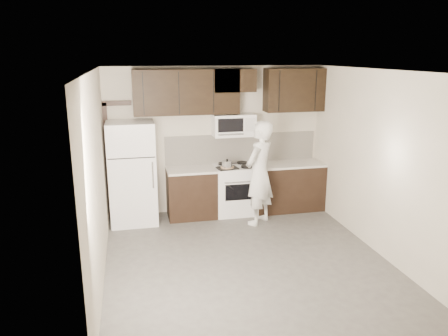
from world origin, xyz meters
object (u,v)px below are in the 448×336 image
object	(u,v)px
stove	(235,189)
refrigerator	(132,173)
microwave	(234,125)
person	(259,173)

from	to	relation	value
stove	refrigerator	size ratio (longest dim) A/B	0.52
microwave	person	world-z (taller)	microwave
stove	refrigerator	distance (m)	1.90
refrigerator	person	size ratio (longest dim) A/B	0.99
stove	person	xyz separation A→B (m)	(0.29, -0.58, 0.45)
microwave	person	distance (m)	1.06
microwave	person	xyz separation A→B (m)	(0.29, -0.70, -0.74)
stove	person	distance (m)	0.79
microwave	person	bearing A→B (deg)	-67.28
stove	person	size ratio (longest dim) A/B	0.52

